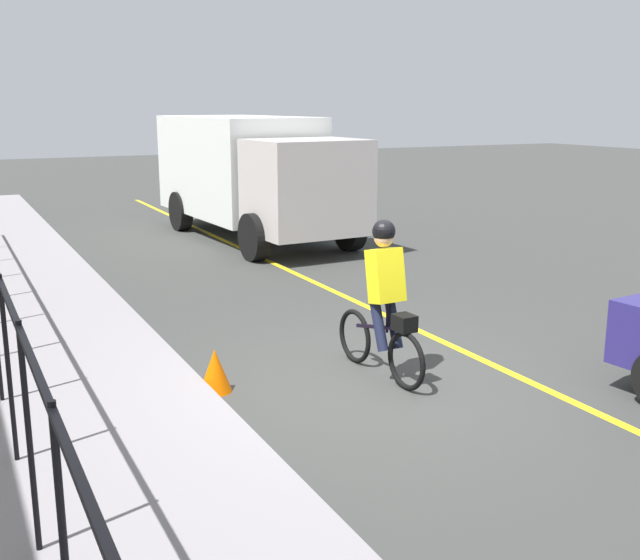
% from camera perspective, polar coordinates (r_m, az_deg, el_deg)
% --- Properties ---
extents(ground_plane, '(80.00, 80.00, 0.00)m').
position_cam_1_polar(ground_plane, '(8.62, 4.25, -7.85)').
color(ground_plane, '#373936').
extents(lane_line_centre, '(36.00, 0.12, 0.01)m').
position_cam_1_polar(lane_line_centre, '(9.49, 12.62, -6.12)').
color(lane_line_centre, yellow).
rests_on(lane_line_centre, ground).
extents(sidewalk, '(40.00, 3.20, 0.15)m').
position_cam_1_polar(sidewalk, '(7.55, -18.95, -11.05)').
color(sidewalk, gray).
rests_on(sidewalk, ground).
extents(cyclist_lead, '(1.71, 0.38, 1.83)m').
position_cam_1_polar(cyclist_lead, '(8.59, 4.82, -1.54)').
color(cyclist_lead, black).
rests_on(cyclist_lead, ground).
extents(box_truck_background, '(6.82, 2.81, 2.78)m').
position_cam_1_polar(box_truck_background, '(17.81, -5.11, 8.11)').
color(box_truck_background, white).
rests_on(box_truck_background, ground).
extents(traffic_cone_near, '(0.36, 0.36, 0.48)m').
position_cam_1_polar(traffic_cone_near, '(8.41, -7.86, -6.73)').
color(traffic_cone_near, '#E55901').
rests_on(traffic_cone_near, ground).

